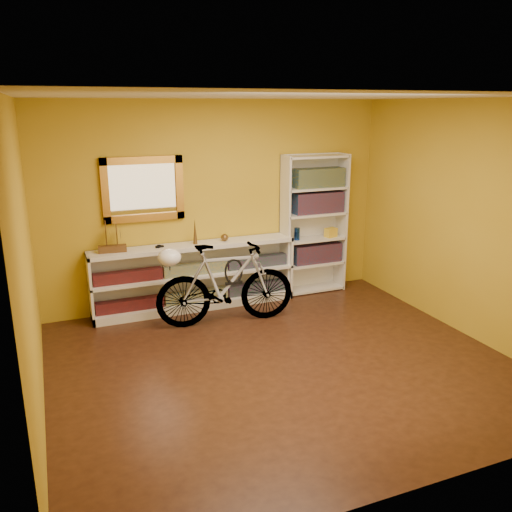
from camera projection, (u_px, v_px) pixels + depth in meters
name	position (u px, v px, depth m)	size (l,w,h in m)	color
floor	(282.00, 364.00, 5.36)	(4.50, 4.00, 0.01)	black
ceiling	(286.00, 96.00, 4.64)	(4.50, 4.00, 0.01)	silver
back_wall	(218.00, 204.00, 6.79)	(4.50, 0.01, 2.60)	#BB951C
left_wall	(26.00, 266.00, 4.19)	(0.01, 4.00, 2.60)	#BB951C
right_wall	(469.00, 220.00, 5.82)	(0.01, 4.00, 2.60)	#BB951C
gilt_mirror	(143.00, 189.00, 6.34)	(0.98, 0.06, 0.78)	#935D1A
wall_socket	(281.00, 274.00, 7.38)	(0.09, 0.01, 0.09)	silver
console_unit	(195.00, 276.00, 6.72)	(2.60, 0.35, 0.85)	silver
cd_row_lower	(196.00, 296.00, 6.77)	(2.50, 0.13, 0.14)	black
cd_row_upper	(195.00, 269.00, 6.67)	(2.50, 0.13, 0.14)	navy
model_ship	(111.00, 236.00, 6.19)	(0.33, 0.12, 0.39)	#472C13
toy_car	(160.00, 247.00, 6.45)	(0.00, 0.00, 0.00)	black
bronze_ornament	(195.00, 231.00, 6.56)	(0.06, 0.06, 0.32)	brown
decorative_orb	(225.00, 237.00, 6.74)	(0.09, 0.09, 0.09)	brown
bookcase	(314.00, 225.00, 7.21)	(0.90, 0.30, 1.90)	silver
book_row_a	(316.00, 253.00, 7.34)	(0.70, 0.22, 0.26)	maroon
book_row_b	(318.00, 202.00, 7.15)	(0.70, 0.22, 0.28)	maroon
book_row_c	(318.00, 178.00, 7.05)	(0.70, 0.22, 0.25)	navy
travel_mug	(297.00, 234.00, 7.13)	(0.08, 0.08, 0.17)	navy
red_tin	(301.00, 181.00, 7.00)	(0.14, 0.14, 0.18)	maroon
yellow_bag	(331.00, 232.00, 7.30)	(0.16, 0.11, 0.12)	yellow
bicycle	(226.00, 284.00, 6.22)	(1.68, 0.44, 0.99)	silver
helmet	(169.00, 257.00, 5.95)	(0.27, 0.25, 0.20)	white
u_lock	(234.00, 271.00, 6.21)	(0.23, 0.23, 0.02)	black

